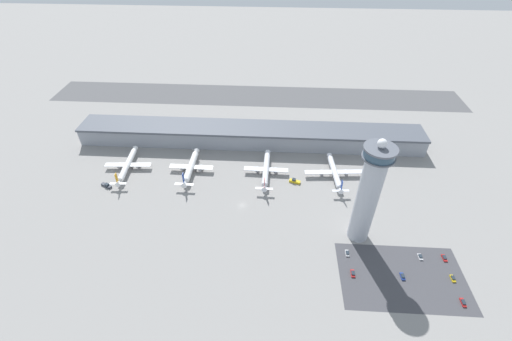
% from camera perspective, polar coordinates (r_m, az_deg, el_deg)
% --- Properties ---
extents(ground_plane, '(1000.00, 1000.00, 0.00)m').
position_cam_1_polar(ground_plane, '(217.43, -2.33, -5.79)').
color(ground_plane, gray).
extents(terminal_building, '(263.83, 25.00, 14.56)m').
position_cam_1_polar(terminal_building, '(267.53, -1.00, 5.90)').
color(terminal_building, '#9399A3').
rests_on(terminal_building, ground).
extents(runway_strip, '(395.74, 44.00, 0.01)m').
position_cam_1_polar(runway_strip, '(342.96, 0.05, 12.34)').
color(runway_strip, '#515154').
rests_on(runway_strip, ground).
extents(control_tower, '(16.11, 16.11, 65.86)m').
position_cam_1_polar(control_tower, '(186.33, 18.25, -3.55)').
color(control_tower, '#ADB2BC').
rests_on(control_tower, ground).
extents(parking_lot_surface, '(64.00, 40.00, 0.01)m').
position_cam_1_polar(parking_lot_surface, '(198.38, 23.17, -15.98)').
color(parking_lot_surface, '#424247').
rests_on(parking_lot_surface, ground).
extents(airplane_gate_alpha, '(32.69, 43.06, 12.30)m').
position_cam_1_polar(airplane_gate_alpha, '(258.79, -20.65, 0.87)').
color(airplane_gate_alpha, white).
rests_on(airplane_gate_alpha, ground).
extents(airplane_gate_bravo, '(30.80, 40.05, 13.66)m').
position_cam_1_polar(airplane_gate_bravo, '(244.23, -10.82, 0.58)').
color(airplane_gate_bravo, white).
rests_on(airplane_gate_bravo, ground).
extents(airplane_gate_charlie, '(30.93, 42.44, 12.82)m').
position_cam_1_polar(airplane_gate_charlie, '(237.81, 1.68, 0.16)').
color(airplane_gate_charlie, silver).
rests_on(airplane_gate_charlie, ground).
extents(airplane_gate_delta, '(41.05, 40.95, 12.43)m').
position_cam_1_polar(airplane_gate_delta, '(241.64, 12.96, -0.27)').
color(airplane_gate_delta, silver).
rests_on(airplane_gate_delta, ground).
extents(service_truck_catering, '(7.86, 4.59, 2.97)m').
position_cam_1_polar(service_truck_catering, '(234.37, 6.46, -1.78)').
color(service_truck_catering, black).
rests_on(service_truck_catering, ground).
extents(service_truck_fuel, '(8.36, 5.69, 2.67)m').
position_cam_1_polar(service_truck_fuel, '(250.73, -23.64, -2.30)').
color(service_truck_fuel, black).
rests_on(service_truck_fuel, ground).
extents(car_navy_sedan, '(2.04, 4.55, 1.46)m').
position_cam_1_polar(car_navy_sedan, '(190.79, 15.84, -16.17)').
color(car_navy_sedan, black).
rests_on(car_navy_sedan, ground).
extents(car_blue_compact, '(1.73, 4.65, 1.44)m').
position_cam_1_polar(car_blue_compact, '(201.57, 31.24, -18.29)').
color(car_blue_compact, black).
rests_on(car_blue_compact, ground).
extents(car_green_van, '(1.95, 4.60, 1.37)m').
position_cam_1_polar(car_green_van, '(215.22, 28.89, -12.64)').
color(car_green_van, black).
rests_on(car_green_van, ground).
extents(car_red_hatchback, '(1.96, 4.35, 1.53)m').
position_cam_1_polar(car_red_hatchback, '(197.88, 23.23, -15.90)').
color(car_red_hatchback, black).
rests_on(car_red_hatchback, ground).
extents(car_grey_coupe, '(1.84, 4.19, 1.46)m').
position_cam_1_polar(car_grey_coupe, '(208.21, 29.96, -15.31)').
color(car_grey_coupe, black).
rests_on(car_grey_coupe, ground).
extents(car_maroon_suv, '(1.92, 4.24, 1.50)m').
position_cam_1_polar(car_maroon_suv, '(198.03, 14.96, -13.16)').
color(car_maroon_suv, black).
rests_on(car_maroon_suv, ground).
extents(car_yellow_taxi, '(1.97, 4.09, 1.38)m').
position_cam_1_polar(car_yellow_taxi, '(209.93, 25.68, -12.83)').
color(car_yellow_taxi, black).
rests_on(car_yellow_taxi, ground).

